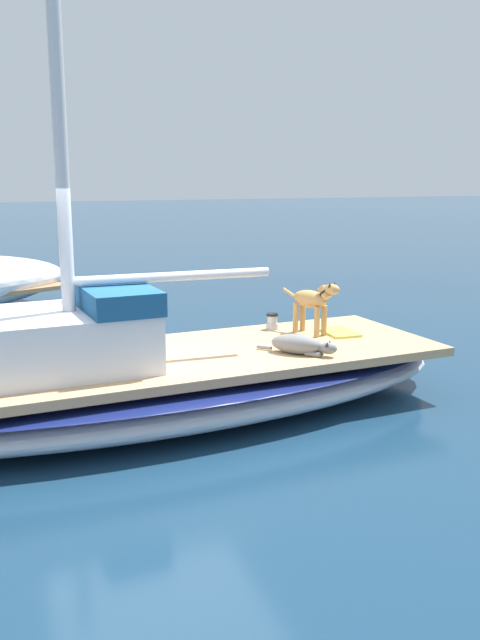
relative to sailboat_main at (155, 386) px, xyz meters
name	(u,v)px	position (x,y,z in m)	size (l,w,h in m)	color
ground_plane	(156,415)	(0.00, 0.00, -0.34)	(120.00, 120.00, 0.00)	navy
sailboat_main	(155,386)	(0.00, 0.00, 0.00)	(3.08, 7.41, 0.66)	#B2B7C1
mast_main	(72,50)	(-0.07, 0.75, 3.46)	(0.14, 2.27, 6.99)	silver
cabin_house	(49,337)	(-0.10, 1.11, 0.67)	(1.57, 2.32, 0.84)	silver
dog_grey	(300,345)	(-0.40, -1.57, 0.43)	(0.72, 0.74, 0.22)	gray
dog_tan	(313,301)	(0.42, -2.12, 0.75)	(0.90, 0.43, 0.70)	tan
deck_winch	(272,322)	(0.86, -1.76, 0.42)	(0.16, 0.16, 0.21)	#B7B7BC
deck_towel	(339,332)	(0.35, -2.46, 0.34)	(0.56, 0.36, 0.03)	#D8D14C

